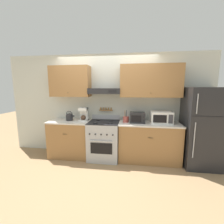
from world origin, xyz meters
name	(u,v)px	position (x,y,z in m)	size (l,w,h in m)	color
ground_plane	(102,163)	(0.00, 0.00, 0.00)	(16.00, 16.00, 0.00)	#937551
wall_back	(109,97)	(0.09, 0.59, 1.49)	(5.20, 0.46, 2.55)	silver
counter_left	(71,138)	(-0.87, 0.32, 0.46)	(1.01, 0.64, 0.91)	olive
counter_right	(149,142)	(1.07, 0.32, 0.46)	(1.41, 0.64, 0.91)	olive
stove_range	(104,140)	(0.00, 0.29, 0.46)	(0.72, 0.69, 1.03)	#ADAFB5
refrigerator	(201,127)	(2.17, 0.25, 0.87)	(0.72, 0.75, 1.73)	#232326
tea_kettle	(69,117)	(-0.88, 0.34, 1.01)	(0.22, 0.17, 0.24)	#232326
coffee_maker	(84,114)	(-0.52, 0.37, 1.07)	(0.20, 0.21, 0.32)	white
microwave	(161,117)	(1.33, 0.36, 1.05)	(0.48, 0.37, 0.27)	white
utensil_crock	(126,119)	(0.52, 0.34, 0.98)	(0.14, 0.14, 0.29)	#B24C42
toaster_oven	(137,117)	(0.79, 0.34, 1.03)	(0.35, 0.30, 0.24)	#232326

